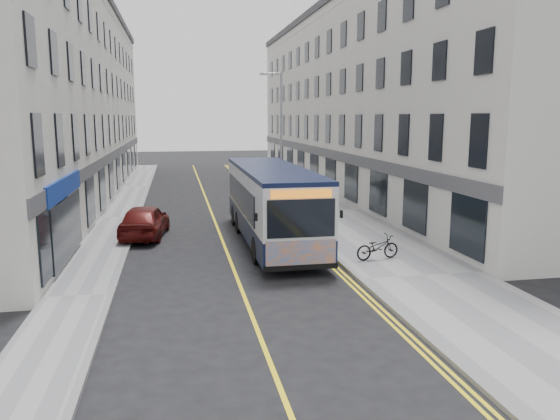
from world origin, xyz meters
name	(u,v)px	position (x,y,z in m)	size (l,w,h in m)	color
ground	(237,278)	(0.00, 0.00, 0.00)	(140.00, 140.00, 0.00)	black
pavement_east	(322,211)	(6.25, 12.00, 0.06)	(4.50, 64.00, 0.12)	gray
pavement_west	(119,218)	(-5.00, 12.00, 0.06)	(2.00, 64.00, 0.12)	gray
kerb_east	(284,212)	(4.00, 12.00, 0.07)	(0.18, 64.00, 0.13)	slate
kerb_west	(138,217)	(-4.00, 12.00, 0.07)	(0.18, 64.00, 0.13)	slate
road_centre_line	(213,216)	(0.00, 12.00, 0.00)	(0.12, 64.00, 0.01)	yellow
road_dbl_yellow_inner	(276,214)	(3.55, 12.00, 0.00)	(0.10, 64.00, 0.01)	yellow
road_dbl_yellow_outer	(279,214)	(3.75, 12.00, 0.00)	(0.10, 64.00, 0.01)	yellow
terrace_east	(360,102)	(11.50, 21.00, 6.50)	(6.00, 46.00, 13.00)	beige
terrace_west	(65,100)	(-9.00, 21.00, 6.50)	(6.00, 46.00, 13.00)	silver
streetlamp	(280,135)	(4.17, 14.00, 4.38)	(1.32, 0.18, 8.00)	#989AA1
city_bus	(272,202)	(2.10, 5.11, 1.80)	(2.65, 11.34, 3.29)	black
bicycle	(377,247)	(5.43, 1.06, 0.58)	(0.62, 1.76, 0.93)	black
pedestrian_near	(318,193)	(6.15, 12.44, 1.04)	(0.67, 0.44, 1.84)	olive
pedestrian_far	(317,193)	(6.35, 13.49, 0.89)	(0.75, 0.59, 1.55)	black
car_white	(243,179)	(3.20, 24.19, 0.66)	(1.40, 4.01, 1.32)	silver
car_maroon	(145,221)	(-3.40, 7.20, 0.76)	(1.80, 4.48, 1.53)	#54100E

